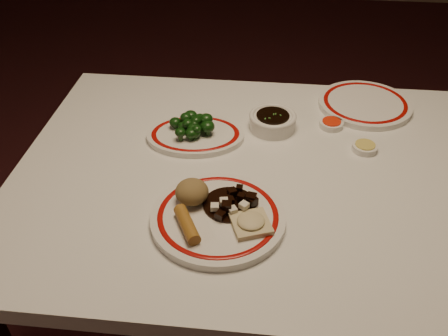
% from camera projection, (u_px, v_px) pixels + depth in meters
% --- Properties ---
extents(dining_table, '(1.20, 0.90, 0.75)m').
position_uv_depth(dining_table, '(263.00, 200.00, 1.25)').
color(dining_table, white).
rests_on(dining_table, ground).
extents(main_plate, '(0.37, 0.37, 0.02)m').
position_uv_depth(main_plate, '(218.00, 217.00, 1.05)').
color(main_plate, silver).
rests_on(main_plate, dining_table).
extents(rice_mound, '(0.07, 0.07, 0.05)m').
position_uv_depth(rice_mound, '(192.00, 192.00, 1.06)').
color(rice_mound, olive).
rests_on(rice_mound, main_plate).
extents(spring_roll, '(0.07, 0.10, 0.03)m').
position_uv_depth(spring_roll, '(187.00, 224.00, 1.00)').
color(spring_roll, '#9D6B26').
rests_on(spring_roll, main_plate).
extents(fried_wonton, '(0.10, 0.10, 0.02)m').
position_uv_depth(fried_wonton, '(251.00, 223.00, 1.01)').
color(fried_wonton, '#C8BC8D').
rests_on(fried_wonton, main_plate).
extents(stirfry_heap, '(0.12, 0.11, 0.03)m').
position_uv_depth(stirfry_heap, '(232.00, 203.00, 1.06)').
color(stirfry_heap, black).
rests_on(stirfry_heap, main_plate).
extents(broccoli_plate, '(0.27, 0.24, 0.02)m').
position_uv_depth(broccoli_plate, '(195.00, 135.00, 1.30)').
color(broccoli_plate, silver).
rests_on(broccoli_plate, dining_table).
extents(broccoli_pile, '(0.12, 0.11, 0.05)m').
position_uv_depth(broccoli_pile, '(194.00, 124.00, 1.28)').
color(broccoli_pile, '#23471C').
rests_on(broccoli_pile, broccoli_plate).
extents(soy_bowl, '(0.12, 0.12, 0.04)m').
position_uv_depth(soy_bowl, '(272.00, 122.00, 1.33)').
color(soy_bowl, silver).
rests_on(soy_bowl, dining_table).
extents(sweet_sour_dish, '(0.06, 0.06, 0.02)m').
position_uv_depth(sweet_sour_dish, '(331.00, 124.00, 1.34)').
color(sweet_sour_dish, silver).
rests_on(sweet_sour_dish, dining_table).
extents(mustard_dish, '(0.06, 0.06, 0.02)m').
position_uv_depth(mustard_dish, '(365.00, 147.00, 1.25)').
color(mustard_dish, silver).
rests_on(mustard_dish, dining_table).
extents(far_plate, '(0.29, 0.29, 0.02)m').
position_uv_depth(far_plate, '(365.00, 104.00, 1.42)').
color(far_plate, silver).
rests_on(far_plate, dining_table).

